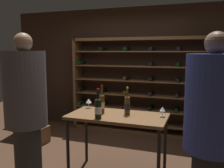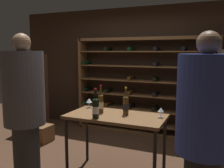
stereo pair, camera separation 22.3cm
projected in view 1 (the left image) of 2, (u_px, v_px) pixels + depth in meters
name	position (u px, v px, depth m)	size (l,w,h in m)	color
ground_plane	(97.00, 167.00, 3.65)	(9.86, 9.86, 0.00)	#472D1E
back_wall	(132.00, 70.00, 5.28)	(5.66, 0.10, 2.63)	#332319
wine_rack	(139.00, 87.00, 5.06)	(2.88, 0.32, 1.99)	brown
tasting_table	(117.00, 121.00, 3.29)	(1.31, 0.66, 0.86)	brown
person_bystander_dark_jacket	(26.00, 107.00, 2.92)	(0.49, 0.49, 1.92)	#2E2E2E
person_guest_plum_blouse	(212.00, 126.00, 2.22)	(0.50, 0.50, 1.89)	black
wine_crate	(35.00, 134.00, 4.62)	(0.48, 0.34, 0.31)	brown
display_cabinet	(29.00, 93.00, 5.24)	(0.44, 0.36, 1.64)	#4C2D1E
wine_bottle_amber_reserve	(98.00, 108.00, 3.08)	(0.09, 0.09, 0.39)	black
wine_bottle_green_slim	(127.00, 105.00, 3.28)	(0.08, 0.08, 0.38)	#4C3314
wine_bottle_gold_foil	(102.00, 103.00, 3.36)	(0.08, 0.08, 0.39)	#4C3314
wine_glass_stemmed_left	(162.00, 110.00, 3.19)	(0.07, 0.07, 0.13)	silver
wine_glass_stemmed_right	(89.00, 101.00, 3.68)	(0.09, 0.09, 0.14)	silver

